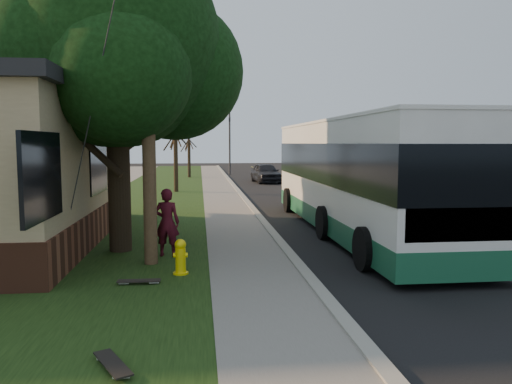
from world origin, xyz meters
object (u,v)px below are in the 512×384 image
at_px(fire_hydrant, 180,257).
at_px(distant_car, 266,173).
at_px(leafy_tree, 118,47).
at_px(traffic_signal, 230,139).
at_px(utility_pole, 147,59).
at_px(dumpster, 54,201).
at_px(skateboard_main, 113,364).
at_px(bare_tree_near, 176,155).
at_px(skateboard_spare, 139,281).
at_px(transit_bus, 358,173).
at_px(skateboarder, 167,222).
at_px(bare_tree_far, 189,153).

bearing_deg(fire_hydrant, distant_car, 78.36).
distance_m(leafy_tree, traffic_signal, 31.76).
xyz_separation_m(utility_pole, dumpster, (-3.97, 6.79, -3.86)).
bearing_deg(skateboard_main, bare_tree_near, 90.62).
height_order(utility_pole, skateboard_spare, utility_pole).
bearing_deg(bare_tree_near, utility_pole, -89.34).
xyz_separation_m(transit_bus, skateboard_spare, (-6.11, -5.41, -1.73)).
relative_size(skateboarder, distant_car, 0.40).
bearing_deg(bare_tree_near, transit_bus, -64.81).
height_order(fire_hydrant, traffic_signal, traffic_signal).
bearing_deg(bare_tree_near, dumpster, -110.29).
bearing_deg(skateboard_spare, traffic_signal, 83.62).
bearing_deg(skateboarder, fire_hydrant, 111.89).
relative_size(fire_hydrant, leafy_tree, 0.09).
bearing_deg(transit_bus, fire_hydrant, -138.32).
bearing_deg(bare_tree_far, leafy_tree, -92.45).
bearing_deg(skateboard_spare, utility_pole, 87.50).
distance_m(fire_hydrant, traffic_signal, 34.25).
xyz_separation_m(bare_tree_near, transit_bus, (6.23, -13.25, -0.29)).
bearing_deg(skateboard_spare, skateboard_main, -88.14).
relative_size(fire_hydrant, distant_car, 0.18).
xyz_separation_m(utility_pole, skateboard_spare, (-0.07, -1.66, -4.50)).
xyz_separation_m(utility_pole, transit_bus, (6.04, 3.75, -2.77)).
bearing_deg(distant_car, fire_hydrant, -106.97).
xyz_separation_m(skateboard_main, distant_car, (5.75, 29.07, 0.57)).
bearing_deg(fire_hydrant, transit_bus, 41.68).
relative_size(bare_tree_far, skateboard_spare, 4.87).
bearing_deg(skateboarder, skateboard_spare, 89.98).
bearing_deg(fire_hydrant, leafy_tree, 120.67).
bearing_deg(dumpster, utility_pole, -59.66).
height_order(skateboard_main, distant_car, distant_car).
relative_size(fire_hydrant, skateboard_spare, 0.89).
height_order(traffic_signal, transit_bus, traffic_signal).
bearing_deg(traffic_signal, utility_pole, -96.58).
height_order(fire_hydrant, skateboarder, skateboarder).
distance_m(fire_hydrant, bare_tree_near, 18.10).
xyz_separation_m(skateboarder, distant_car, (5.47, 22.99, -0.20)).
distance_m(traffic_signal, transit_bus, 29.37).
distance_m(bare_tree_far, skateboard_spare, 30.73).
bearing_deg(distant_car, traffic_signal, 96.77).
bearing_deg(traffic_signal, bare_tree_near, -104.04).
bearing_deg(skateboarder, utility_pole, 75.26).
height_order(traffic_signal, skateboarder, traffic_signal).
xyz_separation_m(bare_tree_near, bare_tree_far, (0.50, 12.00, -0.15)).
distance_m(skateboarder, dumpster, 7.43).
bearing_deg(leafy_tree, traffic_signal, 81.53).
bearing_deg(leafy_tree, skateboarder, -37.88).
xyz_separation_m(skateboarder, skateboard_spare, (-0.40, -2.39, -0.77)).
xyz_separation_m(fire_hydrant, skateboard_spare, (-0.78, -0.67, -0.30)).
relative_size(bare_tree_near, skateboard_main, 4.93).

